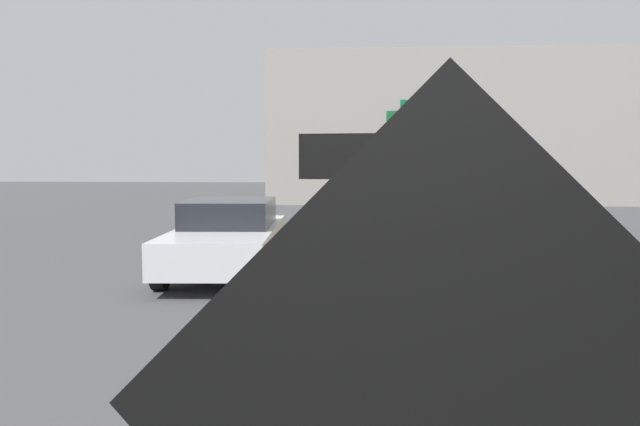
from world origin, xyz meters
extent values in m
cube|color=yellow|center=(0.00, 6.00, 0.00)|extent=(0.14, 36.00, 0.01)
cube|color=orange|center=(0.17, 12.52, 0.23)|extent=(1.29, 1.91, 0.45)
cylinder|color=#4C4C4C|center=(0.17, 12.52, 1.10)|extent=(0.10, 0.10, 1.30)
cube|color=black|center=(0.17, 12.52, 2.23)|extent=(1.60, 0.25, 0.95)
sphere|color=yellow|center=(0.72, 12.51, 2.23)|extent=(0.09, 0.09, 0.09)
sphere|color=yellow|center=(0.42, 12.54, 2.23)|extent=(0.09, 0.09, 0.09)
sphere|color=yellow|center=(0.12, 12.58, 2.23)|extent=(0.09, 0.09, 0.09)
sphere|color=yellow|center=(-0.18, 12.61, 2.23)|extent=(0.09, 0.09, 0.09)
sphere|color=yellow|center=(-0.34, 12.63, 2.41)|extent=(0.09, 0.09, 0.09)
sphere|color=yellow|center=(-0.34, 12.63, 2.04)|extent=(0.09, 0.09, 0.09)
cube|color=black|center=(2.60, 17.67, 0.57)|extent=(1.98, 7.09, 0.25)
cube|color=silver|center=(2.74, 20.19, 1.65)|extent=(2.40, 2.08, 1.90)
cube|color=#14592D|center=(2.54, 16.60, 2.00)|extent=(2.55, 4.89, 2.61)
cylinder|color=black|center=(1.63, 20.11, 0.45)|extent=(0.33, 0.91, 0.90)
cylinder|color=black|center=(3.82, 19.99, 0.45)|extent=(0.33, 0.91, 0.90)
cylinder|color=black|center=(1.39, 15.62, 0.45)|extent=(0.33, 0.91, 0.90)
cylinder|color=black|center=(3.59, 15.51, 0.45)|extent=(0.33, 0.91, 0.90)
cube|color=silver|center=(-1.86, 11.24, 0.58)|extent=(2.08, 4.86, 0.60)
cube|color=black|center=(-1.87, 11.48, 1.13)|extent=(1.72, 2.23, 0.50)
cylinder|color=black|center=(-0.90, 9.72, 0.33)|extent=(0.26, 0.67, 0.66)
cylinder|color=black|center=(-2.64, 9.62, 0.33)|extent=(0.26, 0.67, 0.66)
cylinder|color=black|center=(-1.08, 12.86, 0.33)|extent=(0.26, 0.67, 0.66)
cylinder|color=black|center=(-2.81, 12.76, 0.33)|extent=(0.26, 0.67, 0.66)
cylinder|color=gray|center=(5.13, 26.41, 2.50)|extent=(0.18, 0.18, 5.00)
cube|color=#0F6033|center=(3.73, 26.36, 4.15)|extent=(2.60, 0.15, 1.30)
cube|color=white|center=(3.73, 26.40, 4.15)|extent=(1.82, 0.07, 0.18)
cube|color=gray|center=(5.51, 32.54, 3.77)|extent=(18.87, 7.60, 7.54)
cube|color=black|center=(0.36, 5.63, 0.01)|extent=(0.36, 0.36, 0.03)
cone|color=orange|center=(0.36, 5.63, 0.36)|extent=(0.28, 0.28, 0.65)
cylinder|color=white|center=(0.36, 5.63, 0.39)|extent=(0.19, 0.19, 0.08)
cube|color=black|center=(0.30, 8.33, 0.01)|extent=(0.36, 0.36, 0.03)
cone|color=orange|center=(0.30, 8.33, 0.40)|extent=(0.28, 0.28, 0.75)
cylinder|color=white|center=(0.30, 8.33, 0.44)|extent=(0.19, 0.19, 0.08)
cube|color=black|center=(0.40, 10.64, 0.01)|extent=(0.36, 0.36, 0.03)
cone|color=orange|center=(0.40, 10.64, 0.34)|extent=(0.28, 0.28, 0.61)
cylinder|color=white|center=(0.40, 10.64, 0.37)|extent=(0.19, 0.19, 0.08)
camera|label=1|loc=(0.62, 0.24, 2.12)|focal=33.01mm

